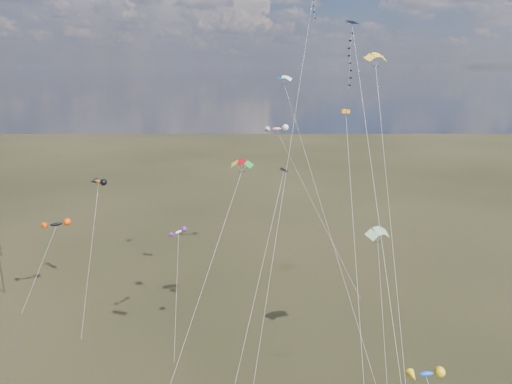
{
  "coord_description": "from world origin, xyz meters",
  "views": [
    {
      "loc": [
        -0.09,
        -32.44,
        32.81
      ],
      "look_at": [
        0.0,
        18.0,
        19.0
      ],
      "focal_mm": 32.0,
      "sensor_mm": 36.0,
      "label": 1
    }
  ],
  "objects_px": {
    "utility_pole_near": "(1,267)",
    "novelty_black_orange": "(56,224)",
    "diamond_black_high": "(354,77)",
    "parafoil_yellow": "(377,57)"
  },
  "relations": [
    {
      "from": "diamond_black_high",
      "to": "novelty_black_orange",
      "type": "xyz_separation_m",
      "value": [
        -37.91,
        16.76,
        -20.73
      ]
    },
    {
      "from": "diamond_black_high",
      "to": "novelty_black_orange",
      "type": "distance_m",
      "value": 46.34
    },
    {
      "from": "parafoil_yellow",
      "to": "novelty_black_orange",
      "type": "height_order",
      "value": "parafoil_yellow"
    },
    {
      "from": "diamond_black_high",
      "to": "parafoil_yellow",
      "type": "xyz_separation_m",
      "value": [
        2.58,
        2.06,
        1.88
      ]
    },
    {
      "from": "utility_pole_near",
      "to": "parafoil_yellow",
      "type": "relative_size",
      "value": 0.23
    },
    {
      "from": "diamond_black_high",
      "to": "parafoil_yellow",
      "type": "relative_size",
      "value": 1.08
    },
    {
      "from": "utility_pole_near",
      "to": "novelty_black_orange",
      "type": "height_order",
      "value": "novelty_black_orange"
    },
    {
      "from": "diamond_black_high",
      "to": "novelty_black_orange",
      "type": "height_order",
      "value": "diamond_black_high"
    },
    {
      "from": "utility_pole_near",
      "to": "novelty_black_orange",
      "type": "xyz_separation_m",
      "value": [
        9.44,
        -0.85,
        7.07
      ]
    },
    {
      "from": "parafoil_yellow",
      "to": "novelty_black_orange",
      "type": "bearing_deg",
      "value": 160.05
    }
  ]
}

